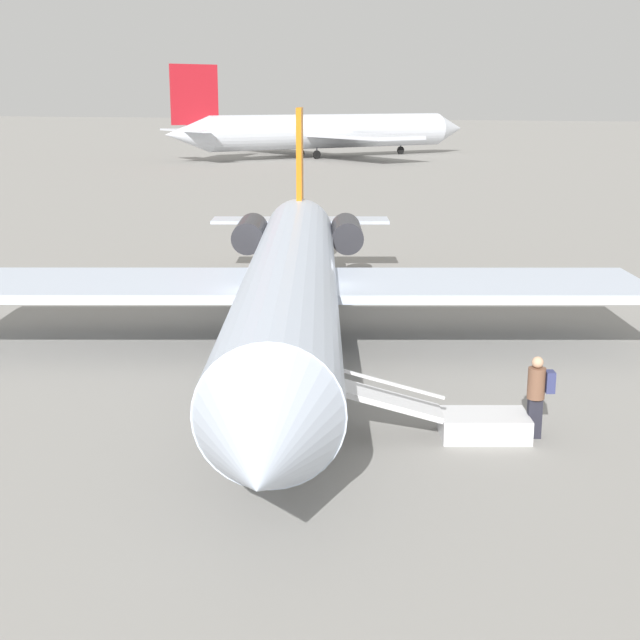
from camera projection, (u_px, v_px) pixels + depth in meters
The scene contains 5 objects.
ground_plane at pixel (291, 354), 24.44m from camera, with size 600.00×600.00×0.00m, color gray.
airplane_main at pixel (292, 278), 24.82m from camera, with size 25.42×19.76×6.52m.
airplane_far_left at pixel (325, 131), 108.31m from camera, with size 38.47×30.25×10.65m.
boarding_stairs at pixel (464, 420), 18.36m from camera, with size 2.49×4.09×1.65m.
passenger at pixel (538, 391), 18.18m from camera, with size 0.45×0.57×1.74m.
Camera 1 is at (21.39, 9.78, 6.77)m, focal length 50.00 mm.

